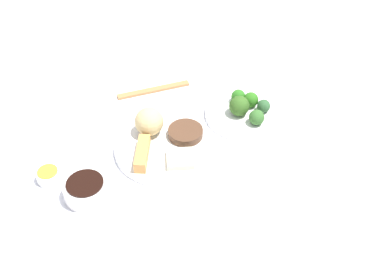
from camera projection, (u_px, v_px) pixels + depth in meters
tabletop at (173, 153)px, 1.24m from camera, size 2.20×2.20×0.02m
main_plate at (165, 149)px, 1.23m from camera, size 0.26×0.26×0.02m
rice_scoop at (149, 122)px, 1.24m from camera, size 0.07×0.07×0.07m
spring_roll at (142, 153)px, 1.18m from camera, size 0.11×0.03×0.03m
crab_rangoon_wonton at (180, 159)px, 1.18m from camera, size 0.07×0.07×0.02m
stir_fry_heap at (185, 133)px, 1.25m from camera, size 0.09×0.09×0.02m
broccoli_plate at (245, 113)px, 1.34m from camera, size 0.23×0.23×0.01m
broccoli_floret_0 at (251, 100)px, 1.34m from camera, size 0.04×0.04×0.04m
broccoli_floret_1 at (239, 106)px, 1.31m from camera, size 0.06×0.06×0.06m
broccoli_floret_2 at (264, 106)px, 1.32m from camera, size 0.04×0.04×0.04m
broccoli_floret_3 at (257, 117)px, 1.28m from camera, size 0.04×0.04×0.04m
broccoli_floret_4 at (238, 96)px, 1.35m from camera, size 0.04×0.04×0.04m
soy_sauce_bowl at (86, 190)px, 1.11m from camera, size 0.10×0.10×0.04m
soy_sauce_bowl_liquid at (85, 183)px, 1.10m from camera, size 0.09×0.09×0.00m
sauce_ramekin_hot_mustard at (49, 176)px, 1.15m from camera, size 0.06×0.06×0.03m
sauce_ramekin_hot_mustard_liquid at (47, 171)px, 1.14m from camera, size 0.05×0.05×0.00m
chopsticks_pair at (154, 90)px, 1.42m from camera, size 0.09×0.21×0.01m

